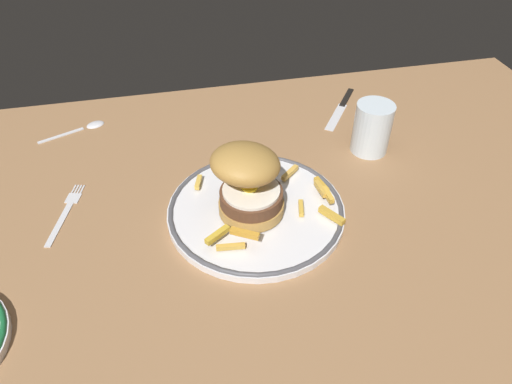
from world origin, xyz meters
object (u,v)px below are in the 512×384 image
(dinner_plate, at_px, (256,210))
(burger, at_px, (248,180))
(fork, at_px, (66,212))
(spoon, at_px, (88,126))
(water_glass, at_px, (371,131))
(knife, at_px, (342,105))

(dinner_plate, xyz_separation_m, burger, (-0.01, -0.00, 0.07))
(fork, bearing_deg, spoon, 85.05)
(water_glass, bearing_deg, burger, -153.61)
(burger, xyz_separation_m, knife, (0.27, 0.29, -0.07))
(dinner_plate, distance_m, knife, 0.38)
(dinner_plate, bearing_deg, knife, 48.58)
(fork, bearing_deg, water_glass, 6.10)
(water_glass, relative_size, knife, 0.62)
(burger, height_order, knife, burger)
(burger, bearing_deg, dinner_plate, 8.35)
(burger, bearing_deg, spoon, 129.62)
(dinner_plate, height_order, fork, dinner_plate)
(knife, xyz_separation_m, spoon, (-0.53, 0.03, 0.00))
(fork, distance_m, knife, 0.60)
(dinner_plate, xyz_separation_m, fork, (-0.30, 0.07, -0.01))
(knife, distance_m, spoon, 0.53)
(burger, relative_size, fork, 1.06)
(knife, relative_size, spoon, 1.20)
(dinner_plate, relative_size, burger, 1.88)
(spoon, bearing_deg, fork, -94.95)
(dinner_plate, height_order, water_glass, water_glass)
(dinner_plate, relative_size, knife, 1.82)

